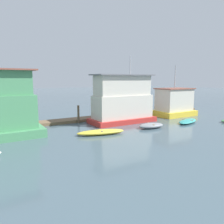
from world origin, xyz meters
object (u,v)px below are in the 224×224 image
object	(u,v)px
houseboat_red	(123,101)
dinghy_grey	(151,126)
houseboat_green	(4,109)
mooring_post_far_right	(142,109)
dinghy_teal	(188,121)
houseboat_yellow	(174,103)
dinghy_yellow	(101,132)
mooring_post_near_left	(78,114)

from	to	relation	value
houseboat_red	dinghy_grey	size ratio (longest dim) A/B	2.61
houseboat_green	houseboat_red	world-z (taller)	houseboat_red
dinghy_grey	mooring_post_far_right	world-z (taller)	mooring_post_far_right
dinghy_teal	mooring_post_far_right	distance (m)	6.26
houseboat_green	houseboat_yellow	size ratio (longest dim) A/B	0.92
houseboat_yellow	dinghy_yellow	xyz separation A→B (m)	(-12.93, -3.87, -1.46)
houseboat_red	mooring_post_near_left	size ratio (longest dim) A/B	3.75
houseboat_red	houseboat_yellow	distance (m)	8.29
houseboat_red	dinghy_grey	bearing A→B (deg)	-80.28
houseboat_red	mooring_post_near_left	distance (m)	5.04
dinghy_yellow	houseboat_red	bearing A→B (deg)	37.80
houseboat_red	mooring_post_near_left	xyz separation A→B (m)	(-4.41, 1.96, -1.44)
houseboat_green	dinghy_teal	bearing A→B (deg)	-11.55
houseboat_red	houseboat_yellow	bearing A→B (deg)	1.66
houseboat_green	houseboat_yellow	xyz separation A→B (m)	(20.06, 0.69, -0.71)
houseboat_yellow	dinghy_grey	xyz separation A→B (m)	(-7.57, -4.21, -1.42)
houseboat_yellow	dinghy_grey	world-z (taller)	houseboat_yellow
dinghy_grey	dinghy_teal	bearing A→B (deg)	-0.90
houseboat_red	dinghy_yellow	world-z (taller)	houseboat_red
dinghy_yellow	dinghy_grey	distance (m)	5.37
houseboat_green	mooring_post_near_left	world-z (taller)	houseboat_green
dinghy_yellow	mooring_post_near_left	bearing A→B (deg)	87.31
houseboat_red	houseboat_yellow	size ratio (longest dim) A/B	1.13
houseboat_yellow	mooring_post_far_right	size ratio (longest dim) A/B	3.25
mooring_post_far_right	dinghy_teal	bearing A→B (deg)	-75.61
houseboat_red	dinghy_grey	world-z (taller)	houseboat_red
houseboat_red	houseboat_yellow	xyz separation A→B (m)	(8.25, 0.24, -0.73)
dinghy_grey	houseboat_yellow	bearing A→B (deg)	29.09
houseboat_yellow	dinghy_yellow	distance (m)	13.57
houseboat_red	mooring_post_far_right	bearing A→B (deg)	24.48
houseboat_green	mooring_post_near_left	size ratio (longest dim) A/B	3.05
dinghy_yellow	dinghy_teal	bearing A→B (deg)	-2.33
dinghy_grey	mooring_post_near_left	bearing A→B (deg)	130.64
houseboat_green	houseboat_red	bearing A→B (deg)	2.16
houseboat_red	mooring_post_near_left	world-z (taller)	houseboat_red
dinghy_yellow	mooring_post_near_left	world-z (taller)	mooring_post_near_left
houseboat_green	houseboat_yellow	distance (m)	20.09
dinghy_grey	houseboat_green	bearing A→B (deg)	164.23
dinghy_teal	mooring_post_far_right	xyz separation A→B (m)	(-1.54, 6.02, 0.81)
houseboat_yellow	mooring_post_near_left	size ratio (longest dim) A/B	3.33
houseboat_yellow	mooring_post_far_right	distance (m)	4.36
dinghy_yellow	dinghy_grey	xyz separation A→B (m)	(5.36, -0.35, 0.03)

